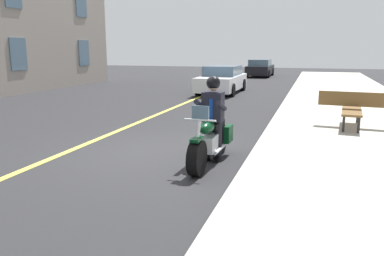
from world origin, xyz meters
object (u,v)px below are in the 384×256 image
motorcycle_main (210,141)px  rider_main (213,111)px  car_silver (222,80)px  car_dark (260,68)px  bench_sidewalk (352,106)px

motorcycle_main → rider_main: bearing=179.8°
motorcycle_main → car_silver: 12.56m
motorcycle_main → car_dark: (-24.91, -2.45, 0.24)m
car_dark → bench_sidewalk: (20.87, 5.40, 0.02)m
car_silver → rider_main: bearing=12.5°
car_silver → car_dark: (-12.64, 0.23, 0.00)m
bench_sidewalk → car_silver: bearing=-145.7°
rider_main → car_silver: (-12.08, -2.67, -0.35)m
motorcycle_main → car_dark: car_dark is taller
motorcycle_main → car_silver: bearing=-167.7°
car_dark → bench_sidewalk: bearing=14.5°
motorcycle_main → bench_sidewalk: motorcycle_main is taller
rider_main → car_dark: rider_main is taller
motorcycle_main → car_dark: 25.03m
motorcycle_main → car_silver: (-12.27, -2.67, 0.24)m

